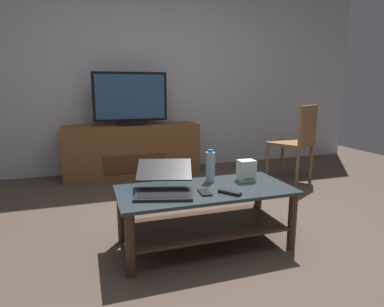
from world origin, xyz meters
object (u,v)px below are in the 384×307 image
(router_box, at_px, (246,170))
(cell_phone, at_px, (205,192))
(water_bottle_near, at_px, (210,166))
(dining_chair, at_px, (297,139))
(coffee_table, at_px, (205,206))
(media_cabinet, at_px, (132,150))
(laptop, at_px, (164,184))
(television, at_px, (131,100))
(tv_remote, at_px, (230,192))

(router_box, relative_size, cell_phone, 1.13)
(router_box, bearing_deg, water_bottle_near, 166.19)
(water_bottle_near, bearing_deg, dining_chair, 34.18)
(coffee_table, bearing_deg, water_bottle_near, 58.09)
(coffee_table, relative_size, media_cabinet, 0.72)
(dining_chair, height_order, water_bottle_near, dining_chair)
(media_cabinet, relative_size, laptop, 3.37)
(dining_chair, distance_m, laptop, 2.23)
(television, bearing_deg, cell_phone, -85.49)
(television, height_order, tv_remote, television)
(media_cabinet, bearing_deg, coffee_table, -84.29)
(cell_phone, bearing_deg, tv_remote, -18.29)
(laptop, bearing_deg, coffee_table, -0.91)
(laptop, relative_size, cell_phone, 3.58)
(media_cabinet, bearing_deg, television, -90.00)
(coffee_table, distance_m, laptop, 0.35)
(dining_chair, bearing_deg, tv_remote, -137.95)
(cell_phone, bearing_deg, dining_chair, 43.14)
(router_box, height_order, water_bottle_near, water_bottle_near)
(water_bottle_near, bearing_deg, cell_phone, -118.57)
(television, distance_m, tv_remote, 2.34)
(router_box, xyz_separation_m, cell_phone, (-0.41, -0.19, -0.07))
(media_cabinet, xyz_separation_m, water_bottle_near, (0.31, -1.95, 0.21))
(media_cabinet, bearing_deg, dining_chair, -27.13)
(media_cabinet, bearing_deg, laptop, -92.28)
(cell_phone, relative_size, tv_remote, 0.88)
(laptop, bearing_deg, tv_remote, -22.07)
(dining_chair, height_order, tv_remote, dining_chair)
(television, xyz_separation_m, dining_chair, (1.82, -0.91, -0.45))
(router_box, bearing_deg, cell_phone, -155.15)
(dining_chair, height_order, laptop, dining_chair)
(cell_phone, bearing_deg, laptop, 164.18)
(coffee_table, relative_size, laptop, 2.44)
(media_cabinet, height_order, router_box, media_cabinet)
(water_bottle_near, relative_size, cell_phone, 1.74)
(television, relative_size, tv_remote, 5.73)
(water_bottle_near, relative_size, tv_remote, 1.52)
(media_cabinet, distance_m, laptop, 2.11)
(laptop, distance_m, water_bottle_near, 0.43)
(dining_chair, distance_m, tv_remote, 2.01)
(laptop, xyz_separation_m, cell_phone, (0.26, -0.10, -0.05))
(media_cabinet, distance_m, tv_remote, 2.30)
(media_cabinet, bearing_deg, router_box, -74.01)
(dining_chair, xyz_separation_m, router_box, (-1.24, -1.09, -0.02))
(television, distance_m, dining_chair, 2.08)
(television, distance_m, water_bottle_near, 2.00)
(media_cabinet, height_order, dining_chair, dining_chair)
(laptop, distance_m, tv_remote, 0.45)
(media_cabinet, xyz_separation_m, dining_chair, (1.82, -0.93, 0.20))
(router_box, bearing_deg, television, 106.15)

